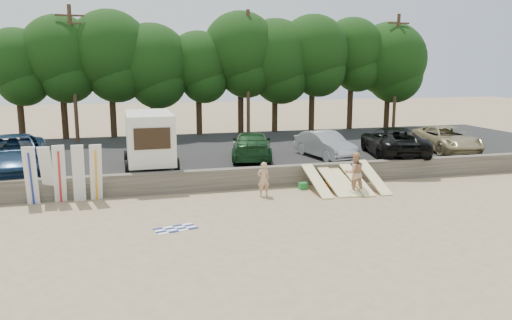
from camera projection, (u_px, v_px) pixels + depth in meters
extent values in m
plane|color=tan|center=(293.00, 202.00, 21.48)|extent=(120.00, 120.00, 0.00)
cube|color=#6B6356|center=(273.00, 176.00, 24.23)|extent=(44.00, 0.50, 1.00)
cube|color=#282828|center=(239.00, 153.00, 31.38)|extent=(44.00, 14.50, 0.70)
cylinder|color=#382616|center=(21.00, 114.00, 34.27)|extent=(0.44, 0.44, 3.59)
sphere|color=#184112|center=(16.00, 62.00, 33.61)|extent=(4.62, 4.62, 4.62)
cylinder|color=#382616|center=(64.00, 110.00, 34.95)|extent=(0.44, 0.44, 3.97)
sphere|color=#184112|center=(60.00, 54.00, 34.22)|extent=(5.35, 5.35, 5.35)
cylinder|color=#382616|center=(113.00, 108.00, 35.76)|extent=(0.44, 0.44, 4.10)
sphere|color=#184112|center=(110.00, 51.00, 35.01)|extent=(5.80, 5.80, 5.80)
cylinder|color=#382616|center=(153.00, 111.00, 36.52)|extent=(0.44, 0.44, 3.59)
sphere|color=#184112|center=(151.00, 62.00, 35.86)|extent=(5.58, 5.58, 5.58)
cylinder|color=#382616|center=(199.00, 110.00, 37.37)|extent=(0.44, 0.44, 3.58)
sphere|color=#184112|center=(198.00, 63.00, 36.71)|extent=(4.66, 4.66, 4.66)
cylinder|color=#382616|center=(241.00, 105.00, 38.12)|extent=(0.44, 0.44, 4.22)
sphere|color=#184112|center=(240.00, 50.00, 37.34)|extent=(5.72, 5.72, 5.72)
cylinder|color=#382616|center=(275.00, 107.00, 38.84)|extent=(0.44, 0.44, 3.83)
sphere|color=#184112|center=(275.00, 58.00, 38.13)|extent=(5.91, 5.91, 5.91)
cylinder|color=#382616|center=(312.00, 104.00, 39.10)|extent=(0.44, 0.44, 4.18)
sphere|color=#184112|center=(313.00, 51.00, 38.33)|extent=(5.56, 5.56, 5.56)
cylinder|color=#382616|center=(350.00, 102.00, 40.40)|extent=(0.44, 0.44, 4.29)
sphere|color=#184112|center=(352.00, 49.00, 39.61)|extent=(5.04, 5.04, 5.04)
cylinder|color=#382616|center=(387.00, 105.00, 41.29)|extent=(0.44, 0.44, 3.78)
sphere|color=#184112|center=(389.00, 59.00, 40.59)|extent=(5.99, 5.99, 5.99)
cylinder|color=#473321|center=(73.00, 74.00, 33.18)|extent=(0.26, 0.26, 9.00)
cube|color=#473321|center=(69.00, 15.00, 32.47)|extent=(1.80, 0.12, 0.12)
cube|color=#473321|center=(70.00, 23.00, 32.56)|extent=(1.50, 0.10, 0.10)
cylinder|color=#473321|center=(248.00, 74.00, 36.20)|extent=(0.26, 0.26, 9.00)
cube|color=#473321|center=(248.00, 20.00, 35.49)|extent=(1.80, 0.12, 0.12)
cube|color=#473321|center=(248.00, 27.00, 35.58)|extent=(1.50, 0.10, 0.10)
cylinder|color=#473321|center=(396.00, 73.00, 39.21)|extent=(0.26, 0.26, 9.00)
cube|color=#473321|center=(399.00, 23.00, 38.50)|extent=(1.80, 0.12, 0.12)
cube|color=#473321|center=(398.00, 30.00, 38.59)|extent=(1.50, 0.10, 0.10)
cube|color=silver|center=(149.00, 137.00, 24.91)|extent=(2.24, 4.42, 2.42)
cube|color=black|center=(152.00, 139.00, 22.76)|extent=(1.65, 0.06, 0.99)
cylinder|color=black|center=(127.00, 168.00, 23.49)|extent=(0.23, 0.73, 0.73)
cylinder|color=black|center=(177.00, 165.00, 24.09)|extent=(0.23, 0.73, 0.73)
cylinder|color=black|center=(126.00, 157.00, 26.20)|extent=(0.23, 0.73, 0.73)
cylinder|color=black|center=(171.00, 155.00, 26.80)|extent=(0.23, 0.73, 0.73)
imported|color=#142A48|center=(13.00, 154.00, 24.06)|extent=(3.87, 6.81, 1.79)
imported|color=#14391A|center=(252.00, 146.00, 27.38)|extent=(3.33, 5.59, 1.52)
imported|color=#95969A|center=(325.00, 145.00, 27.88)|extent=(2.33, 4.66, 1.47)
imported|color=black|center=(393.00, 141.00, 28.45)|extent=(4.12, 6.47, 1.66)
imported|color=tan|center=(446.00, 139.00, 29.97)|extent=(3.10, 5.63, 1.49)
cube|color=silver|center=(31.00, 176.00, 20.78)|extent=(0.53, 0.61, 2.56)
cube|color=silver|center=(47.00, 174.00, 21.19)|extent=(0.56, 0.85, 2.50)
cube|color=silver|center=(59.00, 174.00, 21.14)|extent=(0.59, 0.67, 2.56)
cube|color=silver|center=(79.00, 173.00, 21.25)|extent=(0.57, 0.67, 2.55)
cube|color=silver|center=(96.00, 173.00, 21.46)|extent=(0.60, 0.73, 2.54)
cube|color=#FEE8A0|center=(317.00, 181.00, 23.20)|extent=(0.56, 2.86, 1.04)
cube|color=#FEE8A0|center=(332.00, 181.00, 23.47)|extent=(0.56, 2.89, 0.94)
cube|color=#FEE8A0|center=(344.00, 181.00, 23.58)|extent=(0.56, 2.91, 0.87)
cube|color=#FEE8A0|center=(357.00, 180.00, 23.59)|extent=(0.56, 2.88, 0.99)
cube|color=#FEE8A0|center=(373.00, 177.00, 23.75)|extent=(0.56, 2.82, 1.15)
imported|color=tan|center=(263.00, 179.00, 22.37)|extent=(0.60, 0.41, 1.57)
imported|color=tan|center=(355.00, 173.00, 22.83)|extent=(1.02, 0.84, 1.93)
cube|color=#25893A|center=(303.00, 186.00, 23.75)|extent=(0.41, 0.34, 0.32)
cube|color=orange|center=(328.00, 184.00, 24.40)|extent=(0.36, 0.32, 0.22)
plane|color=white|center=(176.00, 229.00, 18.02)|extent=(1.83, 1.83, 0.00)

